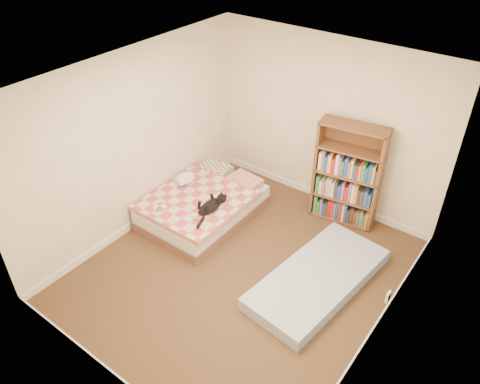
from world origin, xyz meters
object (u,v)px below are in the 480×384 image
Objects in this scene: bookshelf at (346,186)px; floor_mattress at (318,279)px; black_cat at (212,205)px; bed at (205,204)px; white_dog at (185,178)px.

floor_mattress is (0.37, -1.39, -0.47)m from bookshelf.
bookshelf reaches higher than floor_mattress.
bookshelf is 2.14× the size of black_cat.
bookshelf is at bearing 35.90° from bed.
bed is at bearing -152.51° from bookshelf.
white_dog is (-2.00, -1.14, -0.07)m from bookshelf.
floor_mattress is at bearing 17.71° from white_dog.
black_cat is at bearing -34.72° from bed.
bookshelf is 0.78× the size of floor_mattress.
white_dog reaches higher than bed.
black_cat is 0.78m from white_dog.
black_cat is at bearing 2.97° from white_dog.
white_dog is (-2.38, 0.25, 0.39)m from floor_mattress.
bookshelf reaches higher than white_dog.
bookshelf is at bearing 111.51° from floor_mattress.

